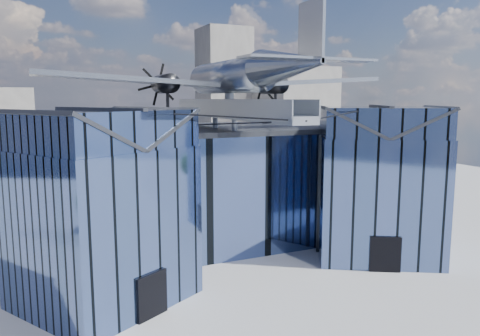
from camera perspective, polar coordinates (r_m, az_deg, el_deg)
name	(u,v)px	position (r m, az deg, el deg)	size (l,w,h in m)	color
ground_plane	(251,269)	(35.03, 1.39, -12.18)	(120.00, 120.00, 0.00)	gray
museum	(221,182)	(38.69, -2.35, -1.67)	(32.88, 24.50, 17.60)	#475E92
bg_towers	(129,112)	(81.53, -13.43, 6.61)	(77.00, 24.50, 26.00)	gray
tree_side_e	(421,177)	(59.21, 21.25, -1.05)	(3.54, 3.54, 4.63)	#342214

